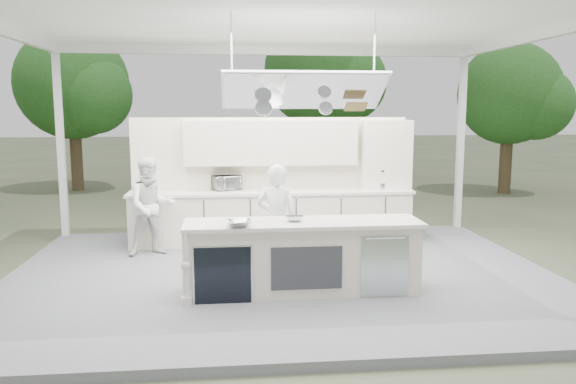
{
  "coord_description": "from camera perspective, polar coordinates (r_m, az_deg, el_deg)",
  "views": [
    {
      "loc": [
        -0.74,
        -8.02,
        2.52
      ],
      "look_at": [
        0.14,
        0.4,
        1.27
      ],
      "focal_mm": 35.0,
      "sensor_mm": 36.0,
      "label": 1
    }
  ],
  "objects": [
    {
      "name": "toaster_oven",
      "position": [
        10.19,
        -6.27,
        0.95
      ],
      "size": [
        0.57,
        0.49,
        0.26
      ],
      "primitive_type": "imported",
      "rotation": [
        0.0,
        0.0,
        0.41
      ],
      "color": "silver",
      "rests_on": "back_counter"
    },
    {
      "name": "back_counter",
      "position": [
        10.14,
        -1.64,
        -2.51
      ],
      "size": [
        5.08,
        0.72,
        0.95
      ],
      "color": "beige",
      "rests_on": "stage_deck"
    },
    {
      "name": "head_chef",
      "position": [
        8.05,
        -1.13,
        -2.92
      ],
      "size": [
        0.69,
        0.57,
        1.63
      ],
      "primitive_type": "imported",
      "rotation": [
        0.0,
        0.0,
        2.8
      ],
      "color": "white",
      "rests_on": "stage_deck"
    },
    {
      "name": "ground",
      "position": [
        8.44,
        -0.64,
        -8.94
      ],
      "size": [
        90.0,
        90.0,
        0.0
      ],
      "primitive_type": "plane",
      "color": "#535A3D",
      "rests_on": "ground"
    },
    {
      "name": "bowl_small",
      "position": [
        7.33,
        0.67,
        -2.7
      ],
      "size": [
        0.3,
        0.3,
        0.07
      ],
      "primitive_type": "imported",
      "rotation": [
        0.0,
        0.0,
        -0.38
      ],
      "color": "silver",
      "rests_on": "demo_island"
    },
    {
      "name": "sous_chef",
      "position": [
        9.51,
        -13.72,
        -1.42
      ],
      "size": [
        0.94,
        0.82,
        1.63
      ],
      "primitive_type": "imported",
      "rotation": [
        0.0,
        0.0,
        0.3
      ],
      "color": "white",
      "rests_on": "stage_deck"
    },
    {
      "name": "tree_cluster",
      "position": [
        17.82,
        -4.14,
        10.88
      ],
      "size": [
        19.55,
        9.4,
        5.85
      ],
      "color": "#483A24",
      "rests_on": "ground"
    },
    {
      "name": "bowl_large",
      "position": [
        7.02,
        -5.04,
        -3.19
      ],
      "size": [
        0.38,
        0.38,
        0.08
      ],
      "primitive_type": "imported",
      "rotation": [
        0.0,
        0.0,
        0.16
      ],
      "color": "silver",
      "rests_on": "demo_island"
    },
    {
      "name": "demo_island",
      "position": [
        7.42,
        1.39,
        -6.6
      ],
      "size": [
        3.1,
        0.79,
        0.95
      ],
      "color": "beige",
      "rests_on": "stage_deck"
    },
    {
      "name": "tent",
      "position": [
        8.13,
        -0.66,
        16.85
      ],
      "size": [
        8.2,
        6.2,
        3.86
      ],
      "color": "white",
      "rests_on": "ground"
    },
    {
      "name": "stage_deck",
      "position": [
        8.42,
        -0.64,
        -8.55
      ],
      "size": [
        8.0,
        6.0,
        0.12
      ],
      "primitive_type": "cube",
      "color": "slate",
      "rests_on": "ground"
    },
    {
      "name": "back_wall_unit",
      "position": [
        10.25,
        0.73,
        3.13
      ],
      "size": [
        5.05,
        0.48,
        2.25
      ],
      "color": "beige",
      "rests_on": "stage_deck"
    }
  ]
}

